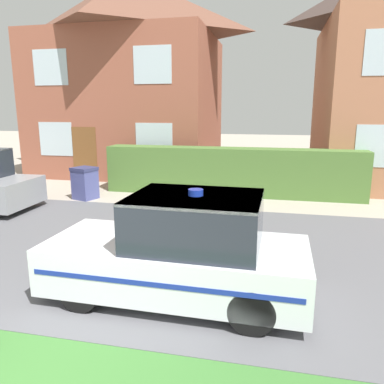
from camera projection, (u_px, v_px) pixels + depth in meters
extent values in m
cube|color=#5B5B60|center=(150.00, 247.00, 7.65)|extent=(28.00, 6.43, 0.01)
cube|color=#4C7233|center=(231.00, 172.00, 12.22)|extent=(8.34, 0.87, 1.54)
cylinder|color=black|center=(122.00, 253.00, 6.51)|extent=(0.60, 0.21, 0.60)
cylinder|color=black|center=(80.00, 290.00, 5.19)|extent=(0.60, 0.21, 0.60)
cylinder|color=black|center=(259.00, 266.00, 5.98)|extent=(0.60, 0.21, 0.60)
cylinder|color=black|center=(252.00, 311.00, 4.65)|extent=(0.60, 0.21, 0.60)
cube|color=silver|center=(176.00, 264.00, 5.54)|extent=(3.83, 1.67, 0.68)
cube|color=#232833|center=(196.00, 220.00, 5.32)|extent=(1.85, 1.47, 0.72)
cube|color=silver|center=(196.00, 197.00, 5.24)|extent=(1.85, 1.47, 0.04)
cube|color=navy|center=(189.00, 243.00, 6.29)|extent=(3.62, 0.07, 0.07)
cube|color=navy|center=(159.00, 285.00, 4.76)|extent=(3.62, 0.07, 0.07)
cylinder|color=#1933A5|center=(196.00, 192.00, 5.23)|extent=(0.21, 0.21, 0.09)
cylinder|color=black|center=(19.00, 194.00, 11.06)|extent=(0.57, 0.21, 0.57)
cube|color=#93513D|center=(131.00, 106.00, 16.67)|extent=(7.29, 5.85, 5.80)
pyramid|color=brown|center=(128.00, 6.00, 15.78)|extent=(7.66, 6.15, 2.46)
cube|color=brown|center=(85.00, 154.00, 14.44)|extent=(1.00, 0.02, 2.10)
cube|color=silver|center=(56.00, 139.00, 14.57)|extent=(1.40, 0.02, 1.30)
cube|color=silver|center=(154.00, 141.00, 13.73)|extent=(1.40, 0.02, 1.30)
cube|color=silver|center=(50.00, 67.00, 13.99)|extent=(1.40, 0.02, 1.30)
cube|color=silver|center=(152.00, 65.00, 13.15)|extent=(1.40, 0.02, 1.30)
cube|color=silver|center=(380.00, 146.00, 11.41)|extent=(1.40, 0.02, 1.30)
cube|color=#474C8C|center=(85.00, 185.00, 11.70)|extent=(0.77, 0.76, 0.90)
cube|color=navy|center=(84.00, 169.00, 11.59)|extent=(0.81, 0.80, 0.10)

